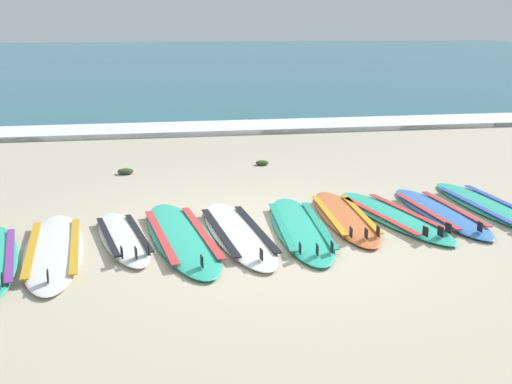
{
  "coord_description": "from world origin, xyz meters",
  "views": [
    {
      "loc": [
        -1.19,
        -6.34,
        2.35
      ],
      "look_at": [
        0.06,
        0.96,
        0.25
      ],
      "focal_mm": 42.29,
      "sensor_mm": 36.0,
      "label": 1
    }
  ],
  "objects_px": {
    "surfboard_1": "(54,249)",
    "surfboard_9": "(488,206)",
    "surfboard_5": "(300,228)",
    "surfboard_2": "(123,237)",
    "surfboard_7": "(393,216)",
    "surfboard_4": "(238,233)",
    "surfboard_3": "(181,236)",
    "surfboard_8": "(440,212)",
    "surfboard_6": "(345,216)"
  },
  "relations": [
    {
      "from": "surfboard_4",
      "to": "surfboard_7",
      "type": "relative_size",
      "value": 1.04
    },
    {
      "from": "surfboard_7",
      "to": "surfboard_6",
      "type": "bearing_deg",
      "value": 172.51
    },
    {
      "from": "surfboard_6",
      "to": "surfboard_4",
      "type": "bearing_deg",
      "value": -165.41
    },
    {
      "from": "surfboard_1",
      "to": "surfboard_9",
      "type": "height_order",
      "value": "same"
    },
    {
      "from": "surfboard_8",
      "to": "surfboard_5",
      "type": "bearing_deg",
      "value": -171.27
    },
    {
      "from": "surfboard_3",
      "to": "surfboard_8",
      "type": "distance_m",
      "value": 3.28
    },
    {
      "from": "surfboard_1",
      "to": "surfboard_4",
      "type": "height_order",
      "value": "same"
    },
    {
      "from": "surfboard_6",
      "to": "surfboard_7",
      "type": "distance_m",
      "value": 0.61
    },
    {
      "from": "surfboard_3",
      "to": "surfboard_1",
      "type": "bearing_deg",
      "value": -172.35
    },
    {
      "from": "surfboard_5",
      "to": "surfboard_6",
      "type": "distance_m",
      "value": 0.71
    },
    {
      "from": "surfboard_5",
      "to": "surfboard_9",
      "type": "xyz_separation_m",
      "value": [
        2.62,
        0.44,
        0.0
      ]
    },
    {
      "from": "surfboard_7",
      "to": "surfboard_9",
      "type": "relative_size",
      "value": 0.98
    },
    {
      "from": "surfboard_2",
      "to": "surfboard_6",
      "type": "distance_m",
      "value": 2.68
    },
    {
      "from": "surfboard_8",
      "to": "surfboard_1",
      "type": "bearing_deg",
      "value": -173.49
    },
    {
      "from": "surfboard_4",
      "to": "surfboard_7",
      "type": "height_order",
      "value": "same"
    },
    {
      "from": "surfboard_9",
      "to": "surfboard_7",
      "type": "bearing_deg",
      "value": -171.68
    },
    {
      "from": "surfboard_1",
      "to": "surfboard_6",
      "type": "relative_size",
      "value": 1.08
    },
    {
      "from": "surfboard_1",
      "to": "surfboard_6",
      "type": "xyz_separation_m",
      "value": [
        3.37,
        0.55,
        0.0
      ]
    },
    {
      "from": "surfboard_7",
      "to": "surfboard_8",
      "type": "height_order",
      "value": "same"
    },
    {
      "from": "surfboard_2",
      "to": "surfboard_7",
      "type": "height_order",
      "value": "same"
    },
    {
      "from": "surfboard_7",
      "to": "surfboard_1",
      "type": "bearing_deg",
      "value": -173.21
    },
    {
      "from": "surfboard_1",
      "to": "surfboard_3",
      "type": "xyz_separation_m",
      "value": [
        1.35,
        0.18,
        -0.0
      ]
    },
    {
      "from": "surfboard_6",
      "to": "surfboard_9",
      "type": "xyz_separation_m",
      "value": [
        1.98,
        0.12,
        -0.0
      ]
    },
    {
      "from": "surfboard_3",
      "to": "surfboard_9",
      "type": "height_order",
      "value": "same"
    },
    {
      "from": "surfboard_9",
      "to": "surfboard_5",
      "type": "bearing_deg",
      "value": -170.53
    },
    {
      "from": "surfboard_5",
      "to": "surfboard_8",
      "type": "bearing_deg",
      "value": 8.73
    },
    {
      "from": "surfboard_5",
      "to": "surfboard_6",
      "type": "height_order",
      "value": "same"
    },
    {
      "from": "surfboard_1",
      "to": "surfboard_9",
      "type": "xyz_separation_m",
      "value": [
        5.35,
        0.67,
        0.0
      ]
    },
    {
      "from": "surfboard_1",
      "to": "surfboard_8",
      "type": "bearing_deg",
      "value": 6.51
    },
    {
      "from": "surfboard_3",
      "to": "surfboard_4",
      "type": "relative_size",
      "value": 1.08
    },
    {
      "from": "surfboard_1",
      "to": "surfboard_9",
      "type": "relative_size",
      "value": 1.02
    },
    {
      "from": "surfboard_1",
      "to": "surfboard_2",
      "type": "distance_m",
      "value": 0.75
    },
    {
      "from": "surfboard_2",
      "to": "surfboard_3",
      "type": "height_order",
      "value": "same"
    },
    {
      "from": "surfboard_7",
      "to": "surfboard_8",
      "type": "bearing_deg",
      "value": 4.8
    },
    {
      "from": "surfboard_5",
      "to": "surfboard_8",
      "type": "relative_size",
      "value": 1.1
    },
    {
      "from": "surfboard_4",
      "to": "surfboard_5",
      "type": "bearing_deg",
      "value": 3.46
    },
    {
      "from": "surfboard_1",
      "to": "surfboard_7",
      "type": "bearing_deg",
      "value": 6.79
    },
    {
      "from": "surfboard_8",
      "to": "surfboard_9",
      "type": "xyz_separation_m",
      "value": [
        0.74,
        0.15,
        0.0
      ]
    },
    {
      "from": "surfboard_3",
      "to": "surfboard_5",
      "type": "relative_size",
      "value": 1.08
    },
    {
      "from": "surfboard_9",
      "to": "surfboard_4",
      "type": "bearing_deg",
      "value": -171.84
    },
    {
      "from": "surfboard_1",
      "to": "surfboard_9",
      "type": "distance_m",
      "value": 5.4
    },
    {
      "from": "surfboard_7",
      "to": "surfboard_9",
      "type": "distance_m",
      "value": 1.4
    },
    {
      "from": "surfboard_9",
      "to": "surfboard_3",
      "type": "bearing_deg",
      "value": -172.97
    },
    {
      "from": "surfboard_2",
      "to": "surfboard_9",
      "type": "bearing_deg",
      "value": 5.26
    },
    {
      "from": "surfboard_4",
      "to": "surfboard_7",
      "type": "xyz_separation_m",
      "value": [
        1.98,
        0.28,
        0.0
      ]
    },
    {
      "from": "surfboard_2",
      "to": "surfboard_7",
      "type": "distance_m",
      "value": 3.27
    },
    {
      "from": "surfboard_3",
      "to": "surfboard_6",
      "type": "bearing_deg",
      "value": 10.39
    },
    {
      "from": "surfboard_5",
      "to": "surfboard_8",
      "type": "xyz_separation_m",
      "value": [
        1.89,
        0.29,
        -0.0
      ]
    },
    {
      "from": "surfboard_1",
      "to": "surfboard_2",
      "type": "xyz_separation_m",
      "value": [
        0.71,
        0.25,
        0.0
      ]
    },
    {
      "from": "surfboard_8",
      "to": "surfboard_9",
      "type": "bearing_deg",
      "value": 11.37
    }
  ]
}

